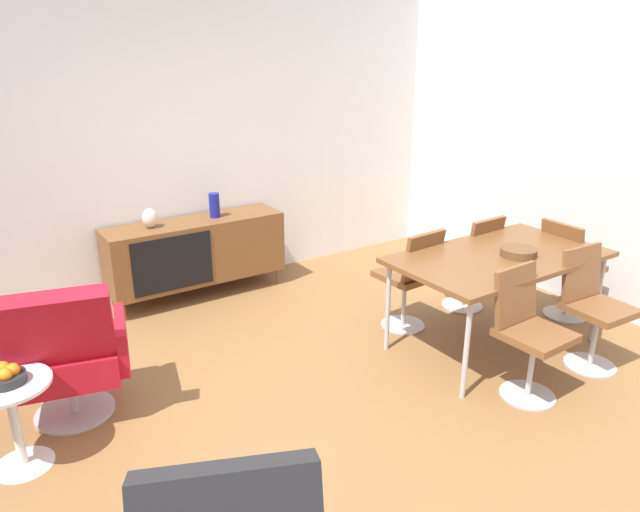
% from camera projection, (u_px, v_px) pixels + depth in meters
% --- Properties ---
extents(ground_plane, '(8.32, 8.32, 0.00)m').
position_uv_depth(ground_plane, '(294.00, 438.00, 3.40)').
color(ground_plane, olive).
extents(wall_back, '(6.80, 0.12, 2.80)m').
position_uv_depth(wall_back, '(136.00, 143.00, 4.97)').
color(wall_back, white).
rests_on(wall_back, ground_plane).
extents(wall_right, '(0.12, 5.60, 2.80)m').
position_uv_depth(wall_right, '(635.00, 151.00, 4.59)').
color(wall_right, white).
rests_on(wall_right, ground_plane).
extents(sideboard, '(1.60, 0.45, 0.72)m').
position_uv_depth(sideboard, '(196.00, 250.00, 5.24)').
color(sideboard, brown).
rests_on(sideboard, ground_plane).
extents(vase_cobalt, '(0.10, 0.10, 0.22)m').
position_uv_depth(vase_cobalt, '(214.00, 205.00, 5.22)').
color(vase_cobalt, navy).
rests_on(vase_cobalt, sideboard).
extents(vase_sculptural_dark, '(0.13, 0.13, 0.17)m').
position_uv_depth(vase_sculptural_dark, '(150.00, 218.00, 4.92)').
color(vase_sculptural_dark, beige).
rests_on(vase_sculptural_dark, sideboard).
extents(dining_table, '(1.60, 0.90, 0.74)m').
position_uv_depth(dining_table, '(499.00, 260.00, 4.25)').
color(dining_table, brown).
rests_on(dining_table, ground_plane).
extents(wooden_bowl_on_table, '(0.26, 0.26, 0.06)m').
position_uv_depth(wooden_bowl_on_table, '(518.00, 252.00, 4.20)').
color(wooden_bowl_on_table, brown).
rests_on(wooden_bowl_on_table, dining_table).
extents(dining_chair_far_end, '(0.44, 0.42, 0.86)m').
position_uv_depth(dining_chair_far_end, '(568.00, 265.00, 4.79)').
color(dining_chair_far_end, brown).
rests_on(dining_chair_far_end, ground_plane).
extents(dining_chair_front_right, '(0.42, 0.44, 0.86)m').
position_uv_depth(dining_chair_front_right, '(592.00, 304.00, 4.07)').
color(dining_chair_front_right, brown).
rests_on(dining_chair_front_right, ground_plane).
extents(dining_chair_back_right, '(0.41, 0.44, 0.86)m').
position_uv_depth(dining_chair_back_right, '(472.00, 258.00, 4.95)').
color(dining_chair_back_right, brown).
rests_on(dining_chair_back_right, ground_plane).
extents(dining_chair_back_left, '(0.42, 0.45, 0.86)m').
position_uv_depth(dining_chair_back_left, '(411.00, 275.00, 4.58)').
color(dining_chair_back_left, brown).
rests_on(dining_chair_back_left, ground_plane).
extents(dining_chair_front_left, '(0.41, 0.44, 0.86)m').
position_uv_depth(dining_chair_front_left, '(528.00, 329.00, 3.70)').
color(dining_chair_front_left, brown).
rests_on(dining_chair_front_left, ground_plane).
extents(lounge_chair_red, '(0.82, 0.78, 0.95)m').
position_uv_depth(lounge_chair_red, '(64.00, 352.00, 3.42)').
color(lounge_chair_red, red).
rests_on(lounge_chair_red, ground_plane).
extents(side_table_round, '(0.44, 0.44, 0.52)m').
position_uv_depth(side_table_round, '(14.00, 415.00, 3.08)').
color(side_table_round, white).
rests_on(side_table_round, ground_plane).
extents(fruit_bowl, '(0.20, 0.20, 0.11)m').
position_uv_depth(fruit_bowl, '(5.00, 376.00, 2.99)').
color(fruit_bowl, '#262628').
rests_on(fruit_bowl, side_table_round).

